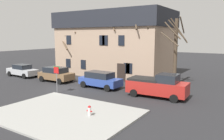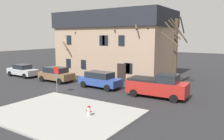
{
  "view_description": "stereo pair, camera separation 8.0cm",
  "coord_description": "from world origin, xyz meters",
  "px_view_note": "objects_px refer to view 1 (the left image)",
  "views": [
    {
      "loc": [
        16.18,
        -16.16,
        5.29
      ],
      "look_at": [
        3.41,
        3.75,
        1.74
      ],
      "focal_mm": 36.23,
      "sensor_mm": 36.0,
      "label": 1
    },
    {
      "loc": [
        16.25,
        -16.12,
        5.29
      ],
      "look_at": [
        3.41,
        3.75,
        1.74
      ],
      "focal_mm": 36.23,
      "sensor_mm": 36.0,
      "label": 2
    }
  ],
  "objects_px": {
    "car_blue_wagon": "(100,79)",
    "street_sign_pole": "(57,75)",
    "building_main": "(114,43)",
    "bicycle_leaning": "(82,73)",
    "pickup_truck_red": "(158,86)",
    "tree_bare_mid": "(119,47)",
    "tree_bare_near": "(72,50)",
    "car_brown_wagon": "(56,74)",
    "tree_bare_end": "(176,49)",
    "fire_hydrant": "(89,110)",
    "tree_bare_far": "(144,47)",
    "car_silver_sedan": "(22,71)"
  },
  "relations": [
    {
      "from": "car_brown_wagon",
      "to": "bicycle_leaning",
      "type": "relative_size",
      "value": 2.44
    },
    {
      "from": "car_blue_wagon",
      "to": "street_sign_pole",
      "type": "height_order",
      "value": "street_sign_pole"
    },
    {
      "from": "tree_bare_mid",
      "to": "bicycle_leaning",
      "type": "distance_m",
      "value": 6.44
    },
    {
      "from": "tree_bare_near",
      "to": "car_brown_wagon",
      "type": "height_order",
      "value": "tree_bare_near"
    },
    {
      "from": "tree_bare_near",
      "to": "car_blue_wagon",
      "type": "bearing_deg",
      "value": -30.57
    },
    {
      "from": "tree_bare_mid",
      "to": "tree_bare_far",
      "type": "distance_m",
      "value": 3.79
    },
    {
      "from": "car_brown_wagon",
      "to": "pickup_truck_red",
      "type": "bearing_deg",
      "value": -0.21
    },
    {
      "from": "car_silver_sedan",
      "to": "pickup_truck_red",
      "type": "relative_size",
      "value": 0.92
    },
    {
      "from": "pickup_truck_red",
      "to": "tree_bare_mid",
      "type": "bearing_deg",
      "value": 142.34
    },
    {
      "from": "building_main",
      "to": "car_brown_wagon",
      "type": "relative_size",
      "value": 3.67
    },
    {
      "from": "building_main",
      "to": "tree_bare_end",
      "type": "distance_m",
      "value": 9.86
    },
    {
      "from": "tree_bare_near",
      "to": "tree_bare_mid",
      "type": "xyz_separation_m",
      "value": [
        7.13,
        0.65,
        0.53
      ]
    },
    {
      "from": "pickup_truck_red",
      "to": "street_sign_pole",
      "type": "height_order",
      "value": "street_sign_pole"
    },
    {
      "from": "tree_bare_near",
      "to": "bicycle_leaning",
      "type": "height_order",
      "value": "tree_bare_near"
    },
    {
      "from": "building_main",
      "to": "street_sign_pole",
      "type": "xyz_separation_m",
      "value": [
        1.43,
        -12.16,
        -2.56
      ]
    },
    {
      "from": "tree_bare_far",
      "to": "bicycle_leaning",
      "type": "distance_m",
      "value": 9.76
    },
    {
      "from": "tree_bare_near",
      "to": "tree_bare_mid",
      "type": "height_order",
      "value": "tree_bare_mid"
    },
    {
      "from": "tree_bare_mid",
      "to": "fire_hydrant",
      "type": "xyz_separation_m",
      "value": [
        5.52,
        -12.9,
        -3.47
      ]
    },
    {
      "from": "tree_bare_mid",
      "to": "street_sign_pole",
      "type": "relative_size",
      "value": 3.29
    },
    {
      "from": "car_blue_wagon",
      "to": "bicycle_leaning",
      "type": "distance_m",
      "value": 7.96
    },
    {
      "from": "building_main",
      "to": "tree_bare_mid",
      "type": "bearing_deg",
      "value": -47.41
    },
    {
      "from": "tree_bare_far",
      "to": "car_blue_wagon",
      "type": "bearing_deg",
      "value": -118.43
    },
    {
      "from": "car_brown_wagon",
      "to": "tree_bare_near",
      "type": "bearing_deg",
      "value": 111.44
    },
    {
      "from": "tree_bare_mid",
      "to": "bicycle_leaning",
      "type": "xyz_separation_m",
      "value": [
        -5.29,
        -0.78,
        -3.58
      ]
    },
    {
      "from": "tree_bare_mid",
      "to": "bicycle_leaning",
      "type": "relative_size",
      "value": 4.8
    },
    {
      "from": "tree_bare_mid",
      "to": "car_blue_wagon",
      "type": "bearing_deg",
      "value": -78.83
    },
    {
      "from": "car_blue_wagon",
      "to": "street_sign_pole",
      "type": "bearing_deg",
      "value": -116.36
    },
    {
      "from": "tree_bare_end",
      "to": "street_sign_pole",
      "type": "height_order",
      "value": "tree_bare_end"
    },
    {
      "from": "building_main",
      "to": "pickup_truck_red",
      "type": "height_order",
      "value": "building_main"
    },
    {
      "from": "bicycle_leaning",
      "to": "street_sign_pole",
      "type": "bearing_deg",
      "value": -63.64
    },
    {
      "from": "building_main",
      "to": "car_blue_wagon",
      "type": "distance_m",
      "value": 9.45
    },
    {
      "from": "building_main",
      "to": "tree_bare_near",
      "type": "xyz_separation_m",
      "value": [
        -4.77,
        -3.23,
        -0.93
      ]
    },
    {
      "from": "fire_hydrant",
      "to": "street_sign_pole",
      "type": "relative_size",
      "value": 0.27
    },
    {
      "from": "building_main",
      "to": "bicycle_leaning",
      "type": "height_order",
      "value": "building_main"
    },
    {
      "from": "tree_bare_near",
      "to": "tree_bare_mid",
      "type": "bearing_deg",
      "value": 5.24
    },
    {
      "from": "building_main",
      "to": "tree_bare_far",
      "type": "height_order",
      "value": "building_main"
    },
    {
      "from": "building_main",
      "to": "fire_hydrant",
      "type": "relative_size",
      "value": 23.04
    },
    {
      "from": "tree_bare_far",
      "to": "bicycle_leaning",
      "type": "height_order",
      "value": "tree_bare_far"
    },
    {
      "from": "pickup_truck_red",
      "to": "fire_hydrant",
      "type": "height_order",
      "value": "pickup_truck_red"
    },
    {
      "from": "tree_bare_near",
      "to": "car_brown_wagon",
      "type": "bearing_deg",
      "value": -68.56
    },
    {
      "from": "tree_bare_near",
      "to": "car_brown_wagon",
      "type": "distance_m",
      "value": 5.96
    },
    {
      "from": "tree_bare_far",
      "to": "tree_bare_end",
      "type": "relative_size",
      "value": 1.03
    },
    {
      "from": "tree_bare_mid",
      "to": "car_brown_wagon",
      "type": "distance_m",
      "value": 8.26
    },
    {
      "from": "street_sign_pole",
      "to": "tree_bare_far",
      "type": "bearing_deg",
      "value": 62.5
    },
    {
      "from": "tree_bare_end",
      "to": "street_sign_pole",
      "type": "xyz_separation_m",
      "value": [
        -8.06,
        -9.51,
        -2.18
      ]
    },
    {
      "from": "street_sign_pole",
      "to": "bicycle_leaning",
      "type": "relative_size",
      "value": 1.46
    },
    {
      "from": "building_main",
      "to": "tree_bare_end",
      "type": "relative_size",
      "value": 2.14
    },
    {
      "from": "fire_hydrant",
      "to": "street_sign_pole",
      "type": "distance_m",
      "value": 7.37
    },
    {
      "from": "fire_hydrant",
      "to": "bicycle_leaning",
      "type": "height_order",
      "value": "bicycle_leaning"
    },
    {
      "from": "tree_bare_mid",
      "to": "tree_bare_end",
      "type": "distance_m",
      "value": 7.13
    }
  ]
}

